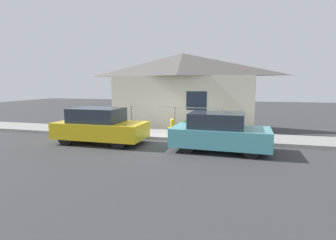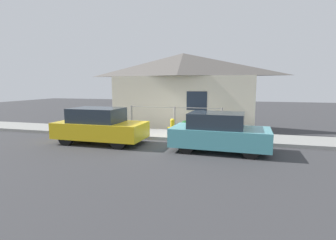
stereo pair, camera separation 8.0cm
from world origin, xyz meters
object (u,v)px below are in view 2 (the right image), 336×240
(potted_plant_by_fence, at_px, (124,125))
(car_right, at_px, (219,132))
(car_left, at_px, (100,126))
(potted_plant_corner, at_px, (227,128))
(potted_plant_near_hydrant, at_px, (185,125))
(fire_hydrant, at_px, (172,127))

(potted_plant_by_fence, bearing_deg, car_right, -27.33)
(car_left, height_order, car_right, car_left)
(potted_plant_by_fence, distance_m, potted_plant_corner, 5.30)
(potted_plant_near_hydrant, bearing_deg, fire_hydrant, -101.83)
(car_right, distance_m, potted_plant_by_fence, 5.78)
(fire_hydrant, bearing_deg, potted_plant_by_fence, 161.12)
(potted_plant_by_fence, bearing_deg, potted_plant_near_hydrant, 7.30)
(fire_hydrant, relative_size, potted_plant_near_hydrant, 1.48)
(fire_hydrant, xyz_separation_m, potted_plant_near_hydrant, (0.29, 1.39, -0.12))
(car_left, distance_m, potted_plant_corner, 5.82)
(car_right, distance_m, potted_plant_near_hydrant, 3.63)
(car_left, xyz_separation_m, potted_plant_by_fence, (-0.11, 2.65, -0.34))
(car_left, relative_size, car_right, 1.04)
(fire_hydrant, xyz_separation_m, potted_plant_corner, (2.42, 0.95, -0.10))
(fire_hydrant, bearing_deg, car_right, -36.59)
(car_right, height_order, potted_plant_by_fence, car_right)
(potted_plant_corner, bearing_deg, car_right, -93.91)
(car_left, xyz_separation_m, potted_plant_corner, (5.19, 2.61, -0.28))
(car_left, bearing_deg, fire_hydrant, 31.26)
(car_left, xyz_separation_m, potted_plant_near_hydrant, (3.07, 3.06, -0.30))
(car_right, bearing_deg, car_left, -177.95)
(fire_hydrant, bearing_deg, potted_plant_near_hydrant, 78.17)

